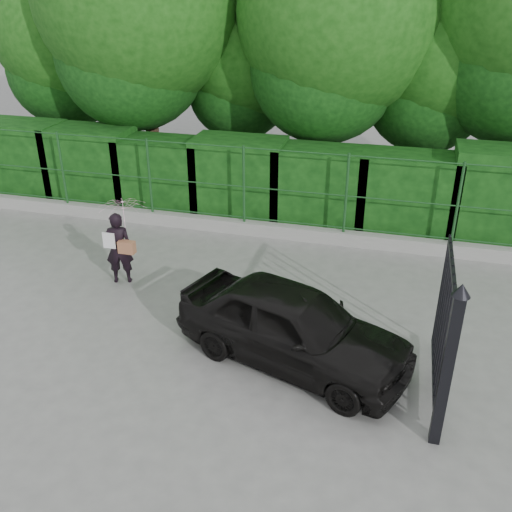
# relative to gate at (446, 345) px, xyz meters

# --- Properties ---
(ground) EXTENTS (80.00, 80.00, 0.00)m
(ground) POSITION_rel_gate_xyz_m (-4.60, 0.72, -1.19)
(ground) COLOR gray
(kerb) EXTENTS (14.00, 0.25, 0.30)m
(kerb) POSITION_rel_gate_xyz_m (-4.60, 5.22, -1.04)
(kerb) COLOR #9E9E99
(kerb) RESTS_ON ground
(fence) EXTENTS (14.13, 0.06, 1.80)m
(fence) POSITION_rel_gate_xyz_m (-4.38, 5.22, 0.01)
(fence) COLOR #1B491F
(fence) RESTS_ON kerb
(hedge) EXTENTS (14.20, 1.20, 2.15)m
(hedge) POSITION_rel_gate_xyz_m (-4.55, 6.22, -0.21)
(hedge) COLOR black
(hedge) RESTS_ON ground
(trees) EXTENTS (17.10, 6.15, 8.08)m
(trees) POSITION_rel_gate_xyz_m (-3.46, 8.46, 3.43)
(trees) COLOR black
(trees) RESTS_ON ground
(gate) EXTENTS (0.22, 2.33, 2.36)m
(gate) POSITION_rel_gate_xyz_m (0.00, 0.00, 0.00)
(gate) COLOR black
(gate) RESTS_ON ground
(woman) EXTENTS (0.91, 0.92, 1.72)m
(woman) POSITION_rel_gate_xyz_m (-5.80, 2.43, -0.05)
(woman) COLOR black
(woman) RESTS_ON ground
(car) EXTENTS (4.04, 2.65, 1.28)m
(car) POSITION_rel_gate_xyz_m (-2.15, 0.75, -0.55)
(car) COLOR black
(car) RESTS_ON ground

